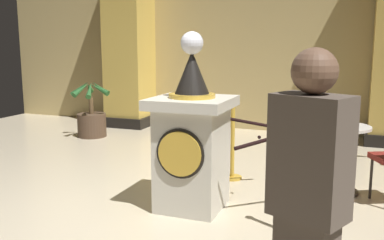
{
  "coord_description": "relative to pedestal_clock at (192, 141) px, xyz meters",
  "views": [
    {
      "loc": [
        1.9,
        -3.57,
        1.65
      ],
      "look_at": [
        0.39,
        0.39,
        0.91
      ],
      "focal_mm": 40.78,
      "sensor_mm": 36.0,
      "label": 1
    }
  ],
  "objects": [
    {
      "name": "ground_plane",
      "position": [
        -0.39,
        -0.38,
        -0.69
      ],
      "size": [
        11.06,
        11.06,
        0.0
      ],
      "primitive_type": "plane",
      "color": "beige"
    },
    {
      "name": "back_wall",
      "position": [
        -0.39,
        4.32,
        1.16
      ],
      "size": [
        11.06,
        0.16,
        3.71
      ],
      "primitive_type": "cube",
      "color": "tan",
      "rests_on": "ground_plane"
    },
    {
      "name": "pedestal_clock",
      "position": [
        0.0,
        0.0,
        0.0
      ],
      "size": [
        0.77,
        0.77,
        1.77
      ],
      "color": "beige",
      "rests_on": "ground_plane"
    },
    {
      "name": "stanchion_near",
      "position": [
        1.06,
        -0.29,
        -0.34
      ],
      "size": [
        0.24,
        0.24,
        1.01
      ],
      "color": "gold",
      "rests_on": "ground_plane"
    },
    {
      "name": "stanchion_far",
      "position": [
        0.12,
        1.08,
        -0.34
      ],
      "size": [
        0.24,
        0.24,
        1.01
      ],
      "color": "gold",
      "rests_on": "ground_plane"
    },
    {
      "name": "velvet_rope",
      "position": [
        0.59,
        0.4,
        0.09
      ],
      "size": [
        1.18,
        1.19,
        0.22
      ],
      "color": "black"
    },
    {
      "name": "column_left",
      "position": [
        -2.81,
        3.85,
        1.07
      ],
      "size": [
        0.95,
        0.95,
        3.56
      ],
      "color": "black",
      "rests_on": "ground_plane"
    },
    {
      "name": "potted_palm_left",
      "position": [
        -2.9,
        2.57,
        -0.36
      ],
      "size": [
        0.76,
        0.72,
        1.03
      ],
      "color": "#4C3828",
      "rests_on": "ground_plane"
    },
    {
      "name": "bystander_guest",
      "position": [
        1.32,
        -1.85,
        0.17
      ],
      "size": [
        0.42,
        0.35,
        1.64
      ],
      "color": "brown",
      "rests_on": "ground_plane"
    },
    {
      "name": "cafe_table",
      "position": [
        1.37,
        1.01,
        -0.2
      ],
      "size": [
        0.63,
        0.63,
        0.76
      ],
      "color": "#332D28",
      "rests_on": "ground_plane"
    }
  ]
}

